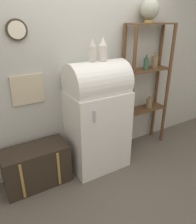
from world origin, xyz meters
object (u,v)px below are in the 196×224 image
(refrigerator, at_px, (97,116))
(vase_center, at_px, (103,50))
(globe, at_px, (150,10))
(vase_left, at_px, (93,51))
(suitcase_trunk, at_px, (36,166))

(refrigerator, height_order, vase_center, vase_center)
(globe, xyz_separation_m, vase_center, (-0.83, -0.15, -0.45))
(refrigerator, height_order, vase_left, vase_left)
(vase_center, bearing_deg, suitcase_trunk, 176.83)
(refrigerator, height_order, suitcase_trunk, refrigerator)
(suitcase_trunk, bearing_deg, vase_center, -3.17)
(suitcase_trunk, xyz_separation_m, vase_left, (0.80, -0.04, 1.35))
(vase_center, bearing_deg, globe, 10.51)
(globe, bearing_deg, vase_center, -169.49)
(suitcase_trunk, height_order, vase_center, vase_center)
(globe, xyz_separation_m, vase_left, (-0.96, -0.14, -0.45))
(globe, bearing_deg, vase_left, -171.62)
(refrigerator, bearing_deg, vase_center, -7.43)
(refrigerator, distance_m, vase_center, 0.86)
(globe, relative_size, vase_left, 1.13)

